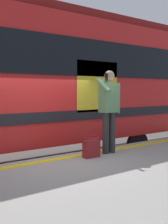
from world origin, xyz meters
name	(u,v)px	position (x,y,z in m)	size (l,w,h in m)	color
ground_plane	(55,197)	(0.00, 0.00, 0.00)	(24.21, 24.21, 0.00)	#4C4742
safety_line	(62,158)	(0.00, 0.30, 0.90)	(12.54, 0.16, 0.01)	yellow
track_rail_near	(29,177)	(0.00, -1.35, 0.08)	(16.63, 0.08, 0.16)	slate
track_rail_far	(9,164)	(0.00, -2.79, 0.08)	(16.63, 0.08, 0.16)	slate
passenger	(109,105)	(-1.06, 0.47, 1.94)	(0.57, 0.55, 1.76)	#262628
handbag	(91,148)	(-0.53, 0.56, 1.10)	(0.34, 0.31, 0.42)	maroon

